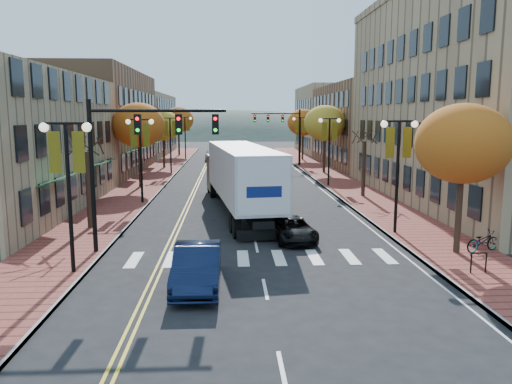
{
  "coord_description": "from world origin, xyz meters",
  "views": [
    {
      "loc": [
        -1.28,
        -19.46,
        6.31
      ],
      "look_at": [
        0.15,
        7.08,
        2.2
      ],
      "focal_mm": 35.0,
      "sensor_mm": 36.0,
      "label": 1
    }
  ],
  "objects": [
    {
      "name": "lamp_left_d",
      "position": [
        -7.5,
        52.0,
        4.29
      ],
      "size": [
        1.96,
        0.36,
        6.05
      ],
      "color": "black",
      "rests_on": "ground"
    },
    {
      "name": "tree_left_b",
      "position": [
        -9.0,
        24.0,
        5.45
      ],
      "size": [
        4.48,
        4.48,
        7.21
      ],
      "color": "#382619",
      "rests_on": "sidewalk_left"
    },
    {
      "name": "traffic_mast_far",
      "position": [
        5.48,
        42.0,
        4.92
      ],
      "size": [
        6.1,
        0.34,
        7.0
      ],
      "color": "black",
      "rests_on": "ground"
    },
    {
      "name": "semi_truck",
      "position": [
        -0.68,
        12.86,
        2.55
      ],
      "size": [
        4.96,
        17.68,
        4.37
      ],
      "rotation": [
        0.0,
        0.0,
        0.13
      ],
      "color": "black",
      "rests_on": "ground"
    },
    {
      "name": "lamp_left_b",
      "position": [
        -7.5,
        16.0,
        4.29
      ],
      "size": [
        1.96,
        0.36,
        6.05
      ],
      "color": "black",
      "rests_on": "ground"
    },
    {
      "name": "building_left_far",
      "position": [
        -17.0,
        61.0,
        4.75
      ],
      "size": [
        12.0,
        26.0,
        9.5
      ],
      "primitive_type": "cube",
      "color": "#9E8966",
      "rests_on": "ground"
    },
    {
      "name": "sidewalk_left",
      "position": [
        -9.0,
        32.5,
        0.07
      ],
      "size": [
        4.0,
        85.0,
        0.15
      ],
      "primitive_type": "cube",
      "color": "brown",
      "rests_on": "ground"
    },
    {
      "name": "tree_right_a",
      "position": [
        9.0,
        2.0,
        5.05
      ],
      "size": [
        4.16,
        4.16,
        6.69
      ],
      "color": "#382619",
      "rests_on": "sidewalk_right"
    },
    {
      "name": "car_far_oncoming",
      "position": [
        2.75,
        68.19,
        0.7
      ],
      "size": [
        1.56,
        4.27,
        1.4
      ],
      "primitive_type": "imported",
      "rotation": [
        0.0,
        0.0,
        3.16
      ],
      "color": "#AAAAB2",
      "rests_on": "ground"
    },
    {
      "name": "bicycle",
      "position": [
        10.2,
        1.99,
        0.65
      ],
      "size": [
        2.0,
        1.3,
        0.99
      ],
      "primitive_type": "imported",
      "rotation": [
        0.0,
        0.0,
        1.94
      ],
      "color": "gray",
      "rests_on": "sidewalk_right"
    },
    {
      "name": "tree_left_c",
      "position": [
        -9.0,
        40.0,
        5.05
      ],
      "size": [
        4.16,
        4.16,
        6.69
      ],
      "color": "#382619",
      "rests_on": "sidewalk_left"
    },
    {
      "name": "tree_right_c",
      "position": [
        9.0,
        34.0,
        5.45
      ],
      "size": [
        4.48,
        4.48,
        7.21
      ],
      "color": "#382619",
      "rests_on": "sidewalk_right"
    },
    {
      "name": "ground",
      "position": [
        0.0,
        0.0,
        0.0
      ],
      "size": [
        200.0,
        200.0,
        0.0
      ],
      "primitive_type": "plane",
      "color": "black",
      "rests_on": "ground"
    },
    {
      "name": "tree_left_a",
      "position": [
        -9.0,
        8.0,
        2.25
      ],
      "size": [
        0.28,
        0.28,
        4.2
      ],
      "color": "#382619",
      "rests_on": "sidewalk_left"
    },
    {
      "name": "tree_right_b",
      "position": [
        9.0,
        18.0,
        2.25
      ],
      "size": [
        0.28,
        0.28,
        4.2
      ],
      "color": "#382619",
      "rests_on": "sidewalk_right"
    },
    {
      "name": "traffic_mast_near",
      "position": [
        -5.48,
        3.0,
        4.92
      ],
      "size": [
        6.1,
        0.35,
        7.0
      ],
      "color": "black",
      "rests_on": "ground"
    },
    {
      "name": "tree_right_d",
      "position": [
        9.0,
        50.0,
        5.29
      ],
      "size": [
        4.35,
        4.35,
        7.0
      ],
      "color": "#382619",
      "rests_on": "sidewalk_right"
    },
    {
      "name": "lamp_right_b",
      "position": [
        7.5,
        24.0,
        4.29
      ],
      "size": [
        1.96,
        0.36,
        6.05
      ],
      "color": "black",
      "rests_on": "ground"
    },
    {
      "name": "tree_left_d",
      "position": [
        -9.0,
        58.0,
        5.6
      ],
      "size": [
        4.61,
        4.61,
        7.42
      ],
      "color": "#382619",
      "rests_on": "sidewalk_left"
    },
    {
      "name": "lamp_right_a",
      "position": [
        7.5,
        6.0,
        4.29
      ],
      "size": [
        1.96,
        0.36,
        6.05
      ],
      "color": "black",
      "rests_on": "ground"
    },
    {
      "name": "building_right_far",
      "position": [
        18.5,
        64.0,
        5.5
      ],
      "size": [
        15.0,
        20.0,
        11.0
      ],
      "primitive_type": "cube",
      "color": "#9E8966",
      "rests_on": "ground"
    },
    {
      "name": "building_right_mid",
      "position": [
        18.5,
        42.0,
        5.0
      ],
      "size": [
        15.0,
        24.0,
        10.0
      ],
      "primitive_type": "cube",
      "color": "brown",
      "rests_on": "ground"
    },
    {
      "name": "lamp_left_a",
      "position": [
        -7.5,
        0.0,
        4.29
      ],
      "size": [
        1.96,
        0.36,
        6.05
      ],
      "color": "black",
      "rests_on": "ground"
    },
    {
      "name": "lamp_right_c",
      "position": [
        7.5,
        42.0,
        4.29
      ],
      "size": [
        1.96,
        0.36,
        6.05
      ],
      "color": "black",
      "rests_on": "ground"
    },
    {
      "name": "car_far_silver",
      "position": [
        2.06,
        58.59,
        0.69
      ],
      "size": [
        2.17,
        4.86,
        1.38
      ],
      "primitive_type": "imported",
      "rotation": [
        0.0,
        0.0,
        -0.05
      ],
      "color": "#9F9FA7",
      "rests_on": "ground"
    },
    {
      "name": "sidewalk_right",
      "position": [
        9.0,
        32.5,
        0.07
      ],
      "size": [
        4.0,
        85.0,
        0.15
      ],
      "primitive_type": "cube",
      "color": "brown",
      "rests_on": "ground"
    },
    {
      "name": "lamp_left_c",
      "position": [
        -7.5,
        34.0,
        4.29
      ],
      "size": [
        1.96,
        0.36,
        6.05
      ],
      "color": "black",
      "rests_on": "ground"
    },
    {
      "name": "black_suv",
      "position": [
        1.91,
        5.11,
        0.58
      ],
      "size": [
        2.34,
        4.38,
        1.17
      ],
      "primitive_type": "imported",
      "rotation": [
        0.0,
        0.0,
        0.1
      ],
      "color": "black",
      "rests_on": "ground"
    },
    {
      "name": "car_far_white",
      "position": [
        -3.66,
        49.86,
        0.82
      ],
      "size": [
        2.22,
        4.94,
        1.65
      ],
      "primitive_type": "imported",
      "rotation": [
        0.0,
        0.0,
        0.06
      ],
      "color": "silver",
      "rests_on": "ground"
    },
    {
      "name": "building_right_near",
      "position": [
        18.5,
        16.0,
        7.5
      ],
      "size": [
        15.0,
        28.0,
        15.0
      ],
      "primitive_type": "cube",
      "color": "#997F5B",
      "rests_on": "ground"
    },
    {
      "name": "navy_sedan",
      "position": [
        -2.49,
        -1.65,
        0.79
      ],
      "size": [
        1.67,
        4.79,
        1.58
      ],
      "primitive_type": "imported",
      "rotation": [
        0.0,
        0.0,
        0.0
      ],
      "color": "black",
      "rests_on": "ground"
    },
    {
      "name": "building_left_mid",
      "position": [
        -17.0,
        36.0,
        5.5
      ],
      "size": [
        12.0,
        24.0,
        11.0
      ],
      "primitive_type": "cube",
      "color": "brown",
      "rests_on": "ground"
    }
  ]
}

